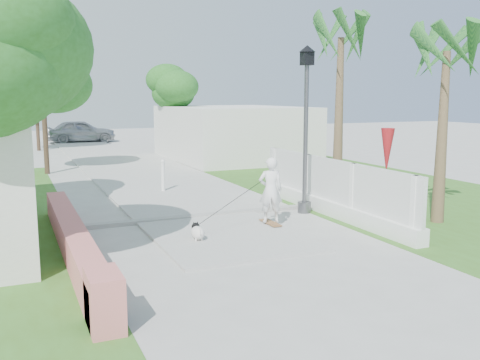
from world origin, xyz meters
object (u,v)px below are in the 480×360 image
bollard (163,175)px  parked_car (81,131)px  street_lamp (306,123)px  patio_umbrella (387,151)px  skateboarder (243,199)px  dog (197,232)px

bollard → parked_car: size_ratio=0.24×
street_lamp → patio_umbrella: (1.90, -1.00, -0.74)m
parked_car → patio_umbrella: bearing=-168.2°
skateboarder → dog: skateboarder is taller
dog → parked_car: 26.82m
bollard → dog: 6.23m
bollard → patio_umbrella: bearing=-50.1°
skateboarder → parked_car: skateboarder is taller
patio_umbrella → dog: 5.75m
patio_umbrella → parked_car: patio_umbrella is taller
bollard → parked_car: 20.66m
dog → patio_umbrella: bearing=13.4°
skateboarder → parked_car: bearing=-72.1°
street_lamp → dog: 4.55m
street_lamp → skateboarder: street_lamp is taller
dog → parked_car: bearing=94.8°
street_lamp → parked_car: bearing=96.2°
street_lamp → bollard: 5.56m
street_lamp → patio_umbrella: 2.27m
bollard → skateboarder: skateboarder is taller
parked_car → street_lamp: bearing=-172.0°
street_lamp → parked_car: 25.36m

